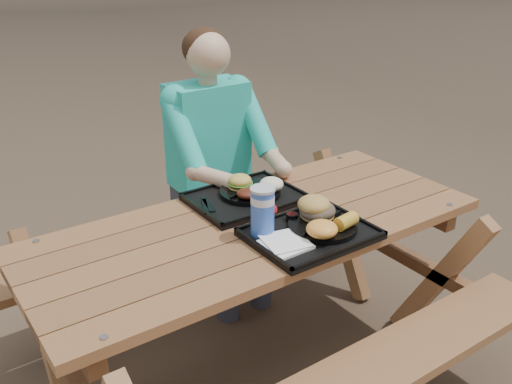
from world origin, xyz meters
TOP-DOWN VIEW (x-y plane):
  - ground at (0.00, 0.00)m, footprint 60.00×60.00m
  - picnic_table at (0.00, 0.00)m, footprint 1.80×1.49m
  - tray_near at (0.10, -0.21)m, footprint 0.45×0.35m
  - tray_far at (0.08, 0.19)m, footprint 0.45×0.35m
  - plate_near at (0.15, -0.22)m, footprint 0.26×0.26m
  - plate_far at (0.11, 0.20)m, footprint 0.26×0.26m
  - napkin_stack at (-0.04, -0.24)m, footprint 0.16×0.16m
  - soda_cup at (-0.06, -0.12)m, footprint 0.09×0.09m
  - condiment_bbq at (0.10, -0.10)m, footprint 0.05×0.05m
  - condiment_mustard at (0.17, -0.08)m, footprint 0.05×0.05m
  - sandwich at (0.17, -0.16)m, footprint 0.13×0.13m
  - mac_cheese at (0.09, -0.29)m, footprint 0.11×0.11m
  - corn_cob at (0.20, -0.29)m, footprint 0.10×0.10m
  - cutlery_far at (-0.10, 0.21)m, footprint 0.06×0.14m
  - burger at (0.08, 0.24)m, footprint 0.10×0.10m
  - baked_beans at (0.05, 0.14)m, footprint 0.09×0.09m
  - potato_salad at (0.18, 0.14)m, footprint 0.10×0.10m
  - diner at (0.22, 0.71)m, footprint 0.48×0.84m

SIDE VIEW (x-z plane):
  - ground at x=0.00m, z-range 0.00..0.00m
  - picnic_table at x=0.00m, z-range 0.00..0.75m
  - diner at x=0.22m, z-range 0.00..1.28m
  - tray_near at x=0.10m, z-range 0.75..0.77m
  - tray_far at x=0.08m, z-range 0.75..0.77m
  - cutlery_far at x=-0.10m, z-range 0.77..0.78m
  - napkin_stack at x=-0.04m, z-range 0.77..0.79m
  - plate_near at x=0.15m, z-range 0.77..0.79m
  - plate_far at x=0.11m, z-range 0.77..0.79m
  - condiment_mustard at x=0.17m, z-range 0.77..0.80m
  - condiment_bbq at x=0.10m, z-range 0.77..0.80m
  - baked_beans at x=0.05m, z-range 0.79..0.83m
  - corn_cob at x=0.20m, z-range 0.79..0.84m
  - potato_salad at x=0.18m, z-range 0.79..0.85m
  - mac_cheese at x=0.09m, z-range 0.79..0.85m
  - burger at x=0.08m, z-range 0.79..0.88m
  - soda_cup at x=-0.06m, z-range 0.77..0.94m
  - sandwich at x=0.17m, z-range 0.79..0.93m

